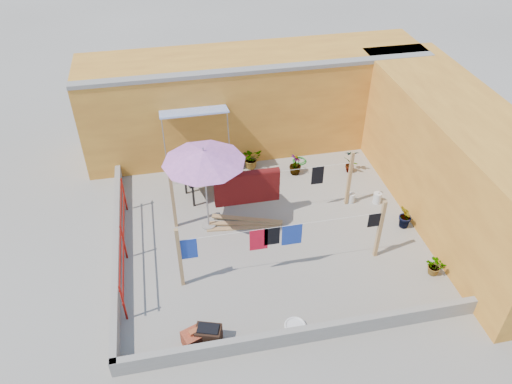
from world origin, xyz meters
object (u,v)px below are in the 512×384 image
(brick_stack, at_px, (195,338))
(plant_back_a, at_px, (251,158))
(patio_umbrella, at_px, (204,157))
(water_jug_b, at_px, (377,198))
(green_hose, at_px, (299,161))
(outdoor_table, at_px, (212,174))
(brazier, at_px, (209,335))
(water_jug_a, at_px, (351,198))
(white_basin, at_px, (295,326))

(brick_stack, bearing_deg, plant_back_a, 68.65)
(patio_umbrella, xyz_separation_m, brick_stack, (-0.77, -3.79, -2.12))
(water_jug_b, bearing_deg, green_hose, 123.21)
(outdoor_table, relative_size, brazier, 2.86)
(patio_umbrella, relative_size, water_jug_a, 7.85)
(patio_umbrella, relative_size, outdoor_table, 1.47)
(outdoor_table, distance_m, green_hose, 3.30)
(patio_umbrella, distance_m, brazier, 4.36)
(outdoor_table, relative_size, green_hose, 3.95)
(white_basin, bearing_deg, brick_stack, 179.59)
(outdoor_table, height_order, green_hose, outdoor_table)
(white_basin, relative_size, water_jug_b, 1.29)
(patio_umbrella, xyz_separation_m, brazier, (-0.48, -3.80, -2.08))
(white_basin, relative_size, plant_back_a, 0.71)
(patio_umbrella, bearing_deg, green_hose, 37.81)
(water_jug_b, bearing_deg, brick_stack, -146.34)
(brick_stack, bearing_deg, outdoor_table, 78.41)
(water_jug_b, bearing_deg, plant_back_a, 142.28)
(patio_umbrella, relative_size, brazier, 4.21)
(white_basin, xyz_separation_m, plant_back_a, (0.26, 6.40, 0.30))
(patio_umbrella, relative_size, water_jug_b, 7.00)
(outdoor_table, height_order, white_basin, outdoor_table)
(water_jug_b, distance_m, plant_back_a, 4.15)
(white_basin, relative_size, water_jug_a, 1.45)
(water_jug_b, bearing_deg, brazier, -144.86)
(patio_umbrella, height_order, white_basin, patio_umbrella)
(patio_umbrella, distance_m, water_jug_b, 5.45)
(patio_umbrella, relative_size, brick_stack, 4.22)
(patio_umbrella, distance_m, green_hose, 4.82)
(white_basin, bearing_deg, plant_back_a, 87.66)
(water_jug_a, bearing_deg, brazier, -139.55)
(water_jug_b, bearing_deg, outdoor_table, 163.03)
(brick_stack, height_order, white_basin, brick_stack)
(outdoor_table, xyz_separation_m, plant_back_a, (1.41, 1.11, -0.36))
(outdoor_table, bearing_deg, white_basin, -77.74)
(brazier, distance_m, water_jug_a, 6.23)
(green_hose, bearing_deg, water_jug_a, -68.89)
(water_jug_b, relative_size, plant_back_a, 0.55)
(brazier, relative_size, water_jug_a, 1.86)
(brazier, bearing_deg, white_basin, 0.00)
(patio_umbrella, relative_size, plant_back_a, 3.87)
(patio_umbrella, height_order, green_hose, patio_umbrella)
(brazier, bearing_deg, outdoor_table, 81.48)
(outdoor_table, distance_m, white_basin, 5.46)
(brick_stack, xyz_separation_m, white_basin, (2.23, -0.02, -0.16))
(outdoor_table, xyz_separation_m, green_hose, (3.03, 1.11, -0.67))
(brazier, relative_size, plant_back_a, 0.92)
(brazier, bearing_deg, plant_back_a, 70.98)
(green_hose, height_order, plant_back_a, plant_back_a)
(green_hose, bearing_deg, white_basin, -106.38)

